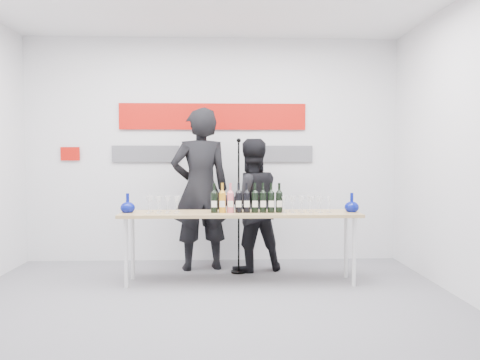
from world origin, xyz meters
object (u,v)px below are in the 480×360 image
object	(u,v)px
presenter_left	(200,189)
presenter_right	(251,205)
mic_stand	(239,232)
tasting_table	(240,218)

from	to	relation	value
presenter_left	presenter_right	world-z (taller)	presenter_left
presenter_right	mic_stand	world-z (taller)	same
tasting_table	presenter_right	size ratio (longest dim) A/B	1.63
presenter_right	tasting_table	bearing A→B (deg)	60.29
presenter_left	mic_stand	size ratio (longest dim) A/B	1.23
tasting_table	mic_stand	bearing A→B (deg)	91.20
presenter_right	mic_stand	bearing A→B (deg)	25.00
tasting_table	presenter_left	bearing A→B (deg)	127.10
mic_stand	tasting_table	bearing A→B (deg)	-66.15
presenter_left	tasting_table	bearing A→B (deg)	113.22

